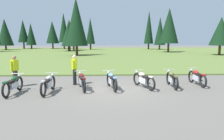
# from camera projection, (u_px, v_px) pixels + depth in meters

# --- Properties ---
(ground_plane) EXTENTS (140.00, 140.00, 0.00)m
(ground_plane) POSITION_uv_depth(u_px,v_px,m) (112.00, 89.00, 10.90)
(ground_plane) COLOR #605B54
(grass_moorland) EXTENTS (80.00, 44.00, 0.10)m
(grass_moorland) POSITION_uv_depth(u_px,v_px,m) (106.00, 53.00, 36.56)
(grass_moorland) COLOR #5B7033
(grass_moorland) RESTS_ON ground
(forest_treeline) EXTENTS (46.91, 26.70, 8.87)m
(forest_treeline) POSITION_uv_depth(u_px,v_px,m) (81.00, 29.00, 42.83)
(forest_treeline) COLOR #47331E
(forest_treeline) RESTS_ON ground
(motorcycle_british_green) EXTENTS (0.62, 2.10, 0.88)m
(motorcycle_british_green) POSITION_uv_depth(u_px,v_px,m) (13.00, 85.00, 9.96)
(motorcycle_british_green) COLOR black
(motorcycle_british_green) RESTS_ON ground
(motorcycle_silver) EXTENTS (0.62, 2.10, 0.88)m
(motorcycle_silver) POSITION_uv_depth(u_px,v_px,m) (48.00, 84.00, 10.16)
(motorcycle_silver) COLOR black
(motorcycle_silver) RESTS_ON ground
(motorcycle_maroon) EXTENTS (0.75, 2.07, 0.88)m
(motorcycle_maroon) POSITION_uv_depth(u_px,v_px,m) (82.00, 81.00, 10.83)
(motorcycle_maroon) COLOR black
(motorcycle_maroon) RESTS_ON ground
(motorcycle_sky_blue) EXTENTS (0.70, 2.08, 0.88)m
(motorcycle_sky_blue) POSITION_uv_depth(u_px,v_px,m) (112.00, 80.00, 10.94)
(motorcycle_sky_blue) COLOR black
(motorcycle_sky_blue) RESTS_ON ground
(motorcycle_cream) EXTENTS (0.93, 2.00, 0.88)m
(motorcycle_cream) POSITION_uv_depth(u_px,v_px,m) (143.00, 79.00, 11.18)
(motorcycle_cream) COLOR black
(motorcycle_cream) RESTS_ON ground
(motorcycle_olive) EXTENTS (0.62, 2.10, 0.88)m
(motorcycle_olive) POSITION_uv_depth(u_px,v_px,m) (172.00, 79.00, 11.35)
(motorcycle_olive) COLOR black
(motorcycle_olive) RESTS_ON ground
(motorcycle_red) EXTENTS (0.62, 2.10, 0.88)m
(motorcycle_red) POSITION_uv_depth(u_px,v_px,m) (197.00, 77.00, 11.88)
(motorcycle_red) COLOR black
(motorcycle_red) RESTS_ON ground
(rider_near_row_end) EXTENTS (0.34, 0.52, 1.67)m
(rider_near_row_end) POSITION_uv_depth(u_px,v_px,m) (15.00, 69.00, 11.37)
(rider_near_row_end) COLOR #4C4233
(rider_near_row_end) RESTS_ON ground
(rider_in_hivis_vest) EXTENTS (0.28, 0.54, 1.67)m
(rider_in_hivis_vest) POSITION_uv_depth(u_px,v_px,m) (74.00, 68.00, 11.88)
(rider_in_hivis_vest) COLOR black
(rider_in_hivis_vest) RESTS_ON ground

